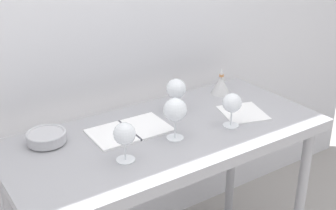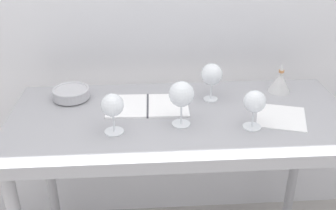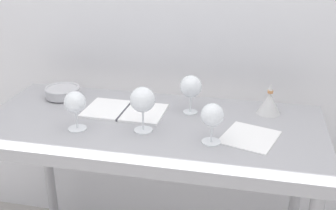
{
  "view_description": "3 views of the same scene",
  "coord_description": "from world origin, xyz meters",
  "px_view_note": "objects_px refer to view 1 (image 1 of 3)",
  "views": [
    {
      "loc": [
        -0.95,
        -1.44,
        1.78
      ],
      "look_at": [
        0.04,
        0.04,
        1.0
      ],
      "focal_mm": 47.74,
      "sensor_mm": 36.0,
      "label": 1
    },
    {
      "loc": [
        -0.15,
        -1.43,
        1.67
      ],
      "look_at": [
        -0.05,
        -0.0,
        0.95
      ],
      "focal_mm": 42.64,
      "sensor_mm": 36.0,
      "label": 2
    },
    {
      "loc": [
        0.4,
        -1.48,
        1.62
      ],
      "look_at": [
        0.07,
        0.04,
        0.96
      ],
      "focal_mm": 44.41,
      "sensor_mm": 36.0,
      "label": 3
    }
  ],
  "objects_px": {
    "wine_glass_near_left": "(125,135)",
    "tasting_bowl": "(46,137)",
    "tasting_sheet_upper": "(243,113)",
    "open_notebook": "(130,130)",
    "wine_glass_near_center": "(175,111)",
    "wine_glass_far_right": "(176,89)",
    "wine_glass_near_right": "(232,104)",
    "decanter_funnel": "(221,85)"
  },
  "relations": [
    {
      "from": "wine_glass_near_left",
      "to": "tasting_sheet_upper",
      "type": "bearing_deg",
      "value": 6.06
    },
    {
      "from": "wine_glass_near_left",
      "to": "tasting_bowl",
      "type": "relative_size",
      "value": 0.97
    },
    {
      "from": "wine_glass_far_right",
      "to": "tasting_bowl",
      "type": "xyz_separation_m",
      "value": [
        -0.61,
        0.04,
        -0.09
      ]
    },
    {
      "from": "tasting_bowl",
      "to": "decanter_funnel",
      "type": "height_order",
      "value": "decanter_funnel"
    },
    {
      "from": "tasting_bowl",
      "to": "wine_glass_near_center",
      "type": "bearing_deg",
      "value": -29.15
    },
    {
      "from": "decanter_funnel",
      "to": "wine_glass_near_left",
      "type": "bearing_deg",
      "value": -156.71
    },
    {
      "from": "wine_glass_far_right",
      "to": "wine_glass_near_right",
      "type": "xyz_separation_m",
      "value": [
        0.12,
        -0.25,
        -0.01
      ]
    },
    {
      "from": "decanter_funnel",
      "to": "wine_glass_far_right",
      "type": "bearing_deg",
      "value": -168.94
    },
    {
      "from": "wine_glass_near_right",
      "to": "wine_glass_near_left",
      "type": "height_order",
      "value": "wine_glass_near_left"
    },
    {
      "from": "tasting_sheet_upper",
      "to": "wine_glass_near_center",
      "type": "bearing_deg",
      "value": -158.58
    },
    {
      "from": "wine_glass_near_right",
      "to": "open_notebook",
      "type": "relative_size",
      "value": 0.44
    },
    {
      "from": "wine_glass_near_right",
      "to": "tasting_bowl",
      "type": "height_order",
      "value": "wine_glass_near_right"
    },
    {
      "from": "open_notebook",
      "to": "decanter_funnel",
      "type": "distance_m",
      "value": 0.62
    },
    {
      "from": "wine_glass_far_right",
      "to": "tasting_sheet_upper",
      "type": "height_order",
      "value": "wine_glass_far_right"
    },
    {
      "from": "open_notebook",
      "to": "tasting_bowl",
      "type": "xyz_separation_m",
      "value": [
        -0.33,
        0.1,
        0.02
      ]
    },
    {
      "from": "open_notebook",
      "to": "tasting_sheet_upper",
      "type": "xyz_separation_m",
      "value": [
        0.54,
        -0.13,
        -0.0
      ]
    },
    {
      "from": "wine_glass_near_right",
      "to": "tasting_sheet_upper",
      "type": "relative_size",
      "value": 0.74
    },
    {
      "from": "wine_glass_far_right",
      "to": "decanter_funnel",
      "type": "height_order",
      "value": "wine_glass_far_right"
    },
    {
      "from": "tasting_sheet_upper",
      "to": "decanter_funnel",
      "type": "height_order",
      "value": "decanter_funnel"
    },
    {
      "from": "wine_glass_near_left",
      "to": "open_notebook",
      "type": "height_order",
      "value": "wine_glass_near_left"
    },
    {
      "from": "wine_glass_far_right",
      "to": "decanter_funnel",
      "type": "distance_m",
      "value": 0.34
    },
    {
      "from": "tasting_bowl",
      "to": "wine_glass_near_left",
      "type": "bearing_deg",
      "value": -55.83
    },
    {
      "from": "wine_glass_near_left",
      "to": "tasting_sheet_upper",
      "type": "xyz_separation_m",
      "value": [
        0.67,
        0.07,
        -0.11
      ]
    },
    {
      "from": "wine_glass_far_right",
      "to": "open_notebook",
      "type": "relative_size",
      "value": 0.48
    },
    {
      "from": "tasting_sheet_upper",
      "to": "wine_glass_near_left",
      "type": "bearing_deg",
      "value": -156.64
    },
    {
      "from": "wine_glass_near_left",
      "to": "wine_glass_near_center",
      "type": "xyz_separation_m",
      "value": [
        0.26,
        0.04,
        0.02
      ]
    },
    {
      "from": "wine_glass_near_left",
      "to": "tasting_bowl",
      "type": "distance_m",
      "value": 0.37
    },
    {
      "from": "tasting_sheet_upper",
      "to": "decanter_funnel",
      "type": "xyz_separation_m",
      "value": [
        0.07,
        0.25,
        0.05
      ]
    },
    {
      "from": "wine_glass_near_center",
      "to": "decanter_funnel",
      "type": "relative_size",
      "value": 1.32
    },
    {
      "from": "tasting_sheet_upper",
      "to": "tasting_bowl",
      "type": "distance_m",
      "value": 0.9
    },
    {
      "from": "wine_glass_near_center",
      "to": "open_notebook",
      "type": "height_order",
      "value": "wine_glass_near_center"
    },
    {
      "from": "tasting_bowl",
      "to": "wine_glass_far_right",
      "type": "bearing_deg",
      "value": -4.19
    },
    {
      "from": "wine_glass_far_right",
      "to": "tasting_sheet_upper",
      "type": "bearing_deg",
      "value": -35.28
    },
    {
      "from": "open_notebook",
      "to": "tasting_bowl",
      "type": "bearing_deg",
      "value": 165.57
    },
    {
      "from": "wine_glass_near_center",
      "to": "decanter_funnel",
      "type": "bearing_deg",
      "value": 29.94
    },
    {
      "from": "wine_glass_far_right",
      "to": "wine_glass_near_right",
      "type": "relative_size",
      "value": 1.08
    },
    {
      "from": "wine_glass_far_right",
      "to": "open_notebook",
      "type": "height_order",
      "value": "wine_glass_far_right"
    },
    {
      "from": "tasting_sheet_upper",
      "to": "tasting_bowl",
      "type": "xyz_separation_m",
      "value": [
        -0.87,
        0.23,
        0.03
      ]
    },
    {
      "from": "wine_glass_near_center",
      "to": "decanter_funnel",
      "type": "distance_m",
      "value": 0.56
    },
    {
      "from": "wine_glass_far_right",
      "to": "wine_glass_near_left",
      "type": "distance_m",
      "value": 0.48
    },
    {
      "from": "wine_glass_near_center",
      "to": "tasting_sheet_upper",
      "type": "xyz_separation_m",
      "value": [
        0.41,
        0.03,
        -0.12
      ]
    },
    {
      "from": "tasting_sheet_upper",
      "to": "open_notebook",
      "type": "bearing_deg",
      "value": -176.54
    }
  ]
}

